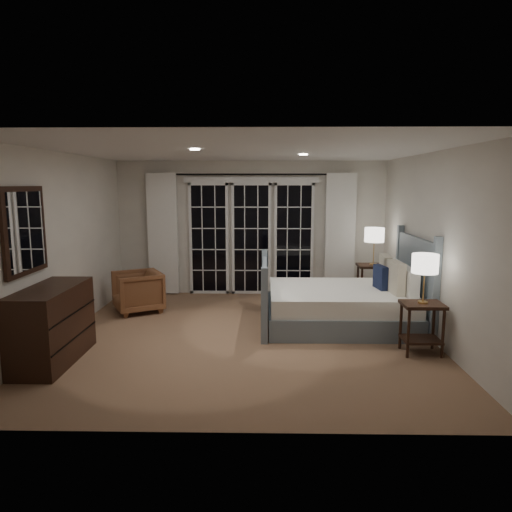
{
  "coord_description": "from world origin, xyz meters",
  "views": [
    {
      "loc": [
        0.25,
        -6.06,
        2.07
      ],
      "look_at": [
        0.13,
        0.42,
        1.05
      ],
      "focal_mm": 32.0,
      "sensor_mm": 36.0,
      "label": 1
    }
  ],
  "objects_px": {
    "bed": "(343,303)",
    "dresser": "(52,325)",
    "nightstand_right": "(373,278)",
    "lamp_left": "(425,264)",
    "lamp_right": "(374,235)",
    "armchair": "(138,292)",
    "nightstand_left": "(422,320)"
  },
  "relations": [
    {
      "from": "lamp_right",
      "to": "armchair",
      "type": "relative_size",
      "value": 0.87
    },
    {
      "from": "nightstand_right",
      "to": "dresser",
      "type": "bearing_deg",
      "value": -147.82
    },
    {
      "from": "lamp_left",
      "to": "lamp_right",
      "type": "distance_m",
      "value": 2.41
    },
    {
      "from": "nightstand_right",
      "to": "dresser",
      "type": "xyz_separation_m",
      "value": [
        -4.37,
        -2.75,
        -0.01
      ]
    },
    {
      "from": "nightstand_left",
      "to": "armchair",
      "type": "relative_size",
      "value": 0.87
    },
    {
      "from": "nightstand_left",
      "to": "lamp_left",
      "type": "xyz_separation_m",
      "value": [
        -0.0,
        0.0,
        0.7
      ]
    },
    {
      "from": "armchair",
      "to": "dresser",
      "type": "distance_m",
      "value": 2.19
    },
    {
      "from": "lamp_left",
      "to": "armchair",
      "type": "relative_size",
      "value": 0.82
    },
    {
      "from": "lamp_left",
      "to": "nightstand_right",
      "type": "bearing_deg",
      "value": 91.02
    },
    {
      "from": "bed",
      "to": "nightstand_left",
      "type": "xyz_separation_m",
      "value": [
        0.77,
        -1.12,
        0.09
      ]
    },
    {
      "from": "nightstand_right",
      "to": "lamp_right",
      "type": "relative_size",
      "value": 1.07
    },
    {
      "from": "bed",
      "to": "lamp_right",
      "type": "xyz_separation_m",
      "value": [
        0.73,
        1.28,
        0.87
      ]
    },
    {
      "from": "bed",
      "to": "dresser",
      "type": "distance_m",
      "value": 3.93
    },
    {
      "from": "lamp_right",
      "to": "nightstand_right",
      "type": "bearing_deg",
      "value": 0.0
    },
    {
      "from": "nightstand_left",
      "to": "bed",
      "type": "bearing_deg",
      "value": 124.38
    },
    {
      "from": "bed",
      "to": "dresser",
      "type": "bearing_deg",
      "value": -158.0
    },
    {
      "from": "bed",
      "to": "nightstand_left",
      "type": "height_order",
      "value": "bed"
    },
    {
      "from": "lamp_right",
      "to": "bed",
      "type": "bearing_deg",
      "value": -119.62
    },
    {
      "from": "nightstand_left",
      "to": "nightstand_right",
      "type": "relative_size",
      "value": 0.93
    },
    {
      "from": "bed",
      "to": "dresser",
      "type": "xyz_separation_m",
      "value": [
        -3.64,
        -1.47,
        0.12
      ]
    },
    {
      "from": "nightstand_right",
      "to": "armchair",
      "type": "bearing_deg",
      "value": -171.32
    },
    {
      "from": "nightstand_right",
      "to": "nightstand_left",
      "type": "bearing_deg",
      "value": -88.98
    },
    {
      "from": "dresser",
      "to": "nightstand_right",
      "type": "bearing_deg",
      "value": 32.18
    },
    {
      "from": "bed",
      "to": "lamp_left",
      "type": "height_order",
      "value": "bed"
    },
    {
      "from": "nightstand_right",
      "to": "dresser",
      "type": "relative_size",
      "value": 0.54
    },
    {
      "from": "nightstand_left",
      "to": "nightstand_right",
      "type": "xyz_separation_m",
      "value": [
        -0.04,
        2.4,
        0.04
      ]
    },
    {
      "from": "armchair",
      "to": "nightstand_right",
      "type": "bearing_deg",
      "value": 70.34
    },
    {
      "from": "lamp_right",
      "to": "armchair",
      "type": "distance_m",
      "value": 4.1
    },
    {
      "from": "lamp_left",
      "to": "lamp_right",
      "type": "relative_size",
      "value": 0.94
    },
    {
      "from": "bed",
      "to": "armchair",
      "type": "bearing_deg",
      "value": 168.27
    },
    {
      "from": "bed",
      "to": "lamp_left",
      "type": "relative_size",
      "value": 3.73
    },
    {
      "from": "nightstand_left",
      "to": "lamp_right",
      "type": "height_order",
      "value": "lamp_right"
    }
  ]
}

